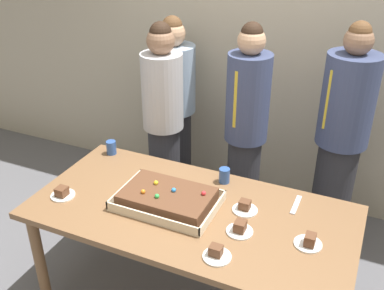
% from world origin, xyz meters
% --- Properties ---
extents(interior_back_panel, '(8.00, 0.12, 3.00)m').
position_xyz_m(interior_back_panel, '(0.00, 1.60, 1.50)').
color(interior_back_panel, '#B2A893').
rests_on(interior_back_panel, ground_plane).
extents(party_table, '(1.92, 0.94, 0.80)m').
position_xyz_m(party_table, '(0.00, 0.00, 0.71)').
color(party_table, brown).
rests_on(party_table, ground_plane).
extents(sheet_cake, '(0.60, 0.41, 0.12)m').
position_xyz_m(sheet_cake, '(-0.15, -0.01, 0.84)').
color(sheet_cake, beige).
rests_on(sheet_cake, party_table).
extents(plated_slice_near_left, '(0.15, 0.15, 0.07)m').
position_xyz_m(plated_slice_near_left, '(0.33, -0.08, 0.82)').
color(plated_slice_near_left, white).
rests_on(plated_slice_near_left, party_table).
extents(plated_slice_near_right, '(0.15, 0.15, 0.07)m').
position_xyz_m(plated_slice_near_right, '(0.70, -0.03, 0.82)').
color(plated_slice_near_right, white).
rests_on(plated_slice_near_right, party_table).
extents(plated_slice_far_left, '(0.15, 0.15, 0.07)m').
position_xyz_m(plated_slice_far_left, '(-0.78, -0.20, 0.82)').
color(plated_slice_far_left, white).
rests_on(plated_slice_far_left, party_table).
extents(plated_slice_far_right, '(0.15, 0.15, 0.07)m').
position_xyz_m(plated_slice_far_right, '(0.29, -0.31, 0.82)').
color(plated_slice_far_right, white).
rests_on(plated_slice_far_right, party_table).
extents(plated_slice_center_front, '(0.15, 0.15, 0.07)m').
position_xyz_m(plated_slice_center_front, '(0.29, 0.13, 0.82)').
color(plated_slice_center_front, white).
rests_on(plated_slice_center_front, party_table).
extents(drink_cup_nearest, '(0.07, 0.07, 0.10)m').
position_xyz_m(drink_cup_nearest, '(0.07, 0.37, 0.85)').
color(drink_cup_nearest, '#2D5199').
rests_on(drink_cup_nearest, party_table).
extents(drink_cup_middle, '(0.07, 0.07, 0.10)m').
position_xyz_m(drink_cup_middle, '(-0.81, 0.39, 0.85)').
color(drink_cup_middle, '#2D5199').
rests_on(drink_cup_middle, party_table).
extents(cake_server_utensil, '(0.03, 0.20, 0.01)m').
position_xyz_m(cake_server_utensil, '(0.56, 0.30, 0.80)').
color(cake_server_utensil, silver).
rests_on(cake_server_utensil, party_table).
extents(person_serving_front, '(0.31, 0.31, 1.69)m').
position_xyz_m(person_serving_front, '(-0.59, 0.79, 0.89)').
color(person_serving_front, '#28282D').
rests_on(person_serving_front, ground_plane).
extents(person_green_shirt_behind, '(0.37, 0.37, 1.76)m').
position_xyz_m(person_green_shirt_behind, '(0.70, 1.05, 0.91)').
color(person_green_shirt_behind, '#28282D').
rests_on(person_green_shirt_behind, ground_plane).
extents(person_striped_tie_right, '(0.31, 0.31, 1.74)m').
position_xyz_m(person_striped_tie_right, '(0.06, 0.85, 0.91)').
color(person_striped_tie_right, '#28282D').
rests_on(person_striped_tie_right, ground_plane).
extents(person_left_edge_reaching, '(0.37, 0.37, 1.64)m').
position_xyz_m(person_left_edge_reaching, '(-0.71, 1.22, 0.84)').
color(person_left_edge_reaching, '#28282D').
rests_on(person_left_edge_reaching, ground_plane).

